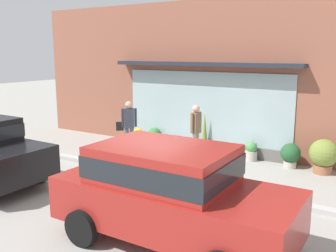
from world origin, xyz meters
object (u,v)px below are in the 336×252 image
Objects in this scene: potted_plant_trailing_edge at (154,136)px; potted_plant_near_hydrant at (251,151)px; parked_car_red at (170,190)px; potted_plant_window_left at (204,133)px; pedestrian_passerby at (196,128)px; fire_hydrant at (138,143)px; pedestrian_with_handbag at (128,123)px; potted_plant_low_front at (290,154)px; potted_plant_window_right at (324,155)px.

potted_plant_near_hydrant is at bearing -1.59° from potted_plant_trailing_edge.
potted_plant_near_hydrant is (-0.55, 5.56, -0.66)m from parked_car_red.
potted_plant_near_hydrant is at bearing -4.00° from potted_plant_window_left.
potted_plant_window_left is at bearing 18.27° from pedestrian_passerby.
potted_plant_near_hydrant is 0.96× the size of potted_plant_trailing_edge.
fire_hydrant is 1.91m from potted_plant_trailing_edge.
pedestrian_with_handbag reaches higher than potted_plant_near_hydrant.
pedestrian_passerby is 1.29× the size of potted_plant_window_left.
pedestrian_with_handbag is 5.05m from potted_plant_low_front.
fire_hydrant is 5.30m from potted_plant_window_right.
potted_plant_near_hydrant is (3.70, 1.26, -0.70)m from pedestrian_with_handbag.
parked_car_red reaches higher than pedestrian_passerby.
parked_car_red reaches higher than potted_plant_window_left.
parked_car_red is 7.07m from potted_plant_trailing_edge.
potted_plant_trailing_edge is at bearing 178.41° from potted_plant_near_hydrant.
pedestrian_passerby is 2.87× the size of potted_plant_near_hydrant.
pedestrian_passerby is 2.43m from potted_plant_trailing_edge.
pedestrian_passerby is 1.78× the size of potted_plant_window_right.
potted_plant_window_right is at bearing -2.44° from potted_plant_trailing_edge.
pedestrian_passerby is at bearing 30.44° from fire_hydrant.
pedestrian_passerby is (1.51, 0.89, 0.49)m from fire_hydrant.
pedestrian_with_handbag is at bearing -161.16° from potted_plant_near_hydrant.
potted_plant_window_right is at bearing -3.92° from potted_plant_near_hydrant.
parked_car_red is at bearing 97.27° from pedestrian_with_handbag.
pedestrian_with_handbag reaches higher than fire_hydrant.
parked_car_red is at bearing -53.50° from potted_plant_trailing_edge.
potted_plant_window_left reaches higher than fire_hydrant.
pedestrian_passerby is 2.38× the size of potted_plant_low_front.
potted_plant_window_left reaches higher than potted_plant_near_hydrant.
fire_hydrant is 0.74× the size of potted_plant_window_left.
potted_plant_window_left is (-0.16, 0.91, -0.36)m from pedestrian_passerby.
parked_car_red is 5.52m from potted_plant_low_front.
potted_plant_trailing_edge is at bearing 177.59° from potted_plant_low_front.
pedestrian_with_handbag is at bearing -166.64° from potted_plant_low_front.
parked_car_red reaches higher than potted_plant_low_front.
parked_car_red is 6.09m from potted_plant_window_left.
parked_car_red is at bearing -148.73° from pedestrian_passerby.
potted_plant_low_front is at bearing 155.94° from pedestrian_with_handbag.
potted_plant_window_left is (-1.65, 0.12, 0.34)m from potted_plant_near_hydrant.
parked_car_red is 4.39× the size of potted_plant_window_right.
potted_plant_near_hydrant is (1.49, 0.80, -0.70)m from pedestrian_passerby.
pedestrian_with_handbag is at bearing 109.89° from pedestrian_passerby.
fire_hydrant is 5.27m from parked_car_red.
pedestrian_with_handbag is 6.04m from parked_car_red.
pedestrian_with_handbag is at bearing -146.08° from potted_plant_window_left.
pedestrian_with_handbag is 1.79× the size of potted_plant_window_right.
parked_car_red is (3.55, -3.87, 0.45)m from fire_hydrant.
fire_hydrant is 2.26m from potted_plant_window_left.
fire_hydrant is 3.45m from potted_plant_near_hydrant.
pedestrian_passerby is at bearing -169.52° from potted_plant_window_right.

